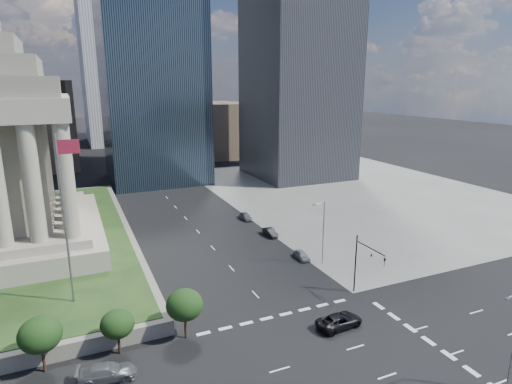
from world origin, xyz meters
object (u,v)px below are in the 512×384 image
flagpole (65,211)px  street_lamp_north (322,229)px  pickup_truck (339,321)px  parked_sedan_far (246,216)px  parked_sedan_mid (270,232)px  traffic_signal_ne (365,260)px  parked_sedan_near (302,255)px  suv_grey (107,372)px

flagpole → street_lamp_north: size_ratio=2.00×
pickup_truck → parked_sedan_far: bearing=-12.9°
pickup_truck → parked_sedan_mid: pickup_truck is taller
traffic_signal_ne → parked_sedan_near: traffic_signal_ne is taller
parked_sedan_near → parked_sedan_mid: 11.63m
traffic_signal_ne → pickup_truck: 9.38m
pickup_truck → parked_sedan_far: pickup_truck is taller
street_lamp_north → suv_grey: street_lamp_north is taller
parked_sedan_mid → parked_sedan_far: size_ratio=0.98×
street_lamp_north → pickup_truck: size_ratio=1.79×
street_lamp_north → pickup_truck: 18.37m
traffic_signal_ne → parked_sedan_near: (-1.00, 14.13, -4.59)m
street_lamp_north → parked_sedan_mid: 15.40m
pickup_truck → flagpole: bearing=56.0°
pickup_truck → parked_sedan_mid: size_ratio=1.35×
traffic_signal_ne → street_lamp_north: bearing=85.8°
flagpole → pickup_truck: (27.54, -14.98, -12.34)m
street_lamp_north → parked_sedan_mid: street_lamp_north is taller
parked_sedan_far → street_lamp_north: bearing=-83.4°
flagpole → traffic_signal_ne: 36.69m
street_lamp_north → parked_sedan_far: bearing=95.1°
flagpole → parked_sedan_mid: 38.78m
suv_grey → flagpole: bearing=17.1°
parked_sedan_near → parked_sedan_far: parked_sedan_far is taller
parked_sedan_far → flagpole: bearing=-140.0°
parked_sedan_far → suv_grey: bearing=-126.1°
pickup_truck → traffic_signal_ne: bearing=-60.9°
suv_grey → parked_sedan_near: suv_grey is taller
traffic_signal_ne → street_lamp_north: street_lamp_north is taller
parked_sedan_near → parked_sedan_mid: bearing=95.3°
street_lamp_north → parked_sedan_far: 25.77m
traffic_signal_ne → pickup_truck: bearing=-145.4°
suv_grey → traffic_signal_ne: bearing=-76.3°
flagpole → suv_grey: size_ratio=3.67×
traffic_signal_ne → parked_sedan_near: size_ratio=2.08×
parked_sedan_near → parked_sedan_mid: (0.00, 11.63, 0.03)m
suv_grey → parked_sedan_near: 35.66m
flagpole → street_lamp_north: 35.95m
flagpole → street_lamp_north: bearing=1.6°
flagpole → parked_sedan_far: 43.84m
flagpole → pickup_truck: flagpole is taller
traffic_signal_ne → parked_sedan_far: (-1.43, 36.49, -4.53)m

